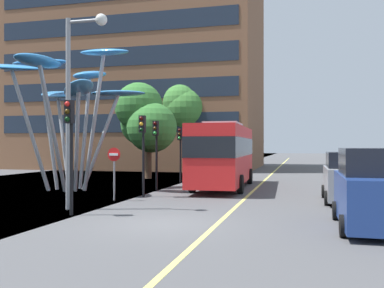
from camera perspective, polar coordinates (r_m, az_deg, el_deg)
ground at (r=13.88m, az=-6.81°, el=-10.48°), size 120.00×240.00×0.10m
red_bus at (r=24.50m, az=4.20°, el=-1.12°), size 2.98×9.80×3.71m
leaf_sculpture at (r=24.42m, az=-16.16°, el=7.72°), size 7.86×8.50×7.66m
traffic_light_kerb_near at (r=15.49m, az=-15.87°, el=1.48°), size 0.28×0.42×3.99m
traffic_light_kerb_far at (r=20.31m, az=-6.56°, el=0.77°), size 0.28×0.42×3.83m
traffic_light_island_mid at (r=23.39m, az=-4.80°, el=0.52°), size 0.28×0.42×3.75m
traffic_light_opposite at (r=27.87m, az=-1.60°, el=0.14°), size 0.28×0.42×3.56m
car_parked_near at (r=13.60m, az=22.57°, el=-5.80°), size 1.92×4.47×2.35m
car_parked_mid at (r=19.65m, az=19.88°, el=-4.31°), size 2.00×4.23×2.14m
street_lamp at (r=16.94m, az=-14.96°, el=7.54°), size 1.69×0.44×7.33m
tree_pavement_near at (r=31.64m, az=-6.33°, el=3.28°), size 4.72×4.69×7.03m
tree_pavement_far at (r=40.44m, az=-2.13°, el=4.29°), size 6.16×5.43×8.20m
no_entry_sign at (r=19.27m, az=-10.29°, el=-2.76°), size 0.60×0.12×2.33m
backdrop_building at (r=49.29m, az=-6.50°, el=11.55°), size 25.31×15.77×24.87m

